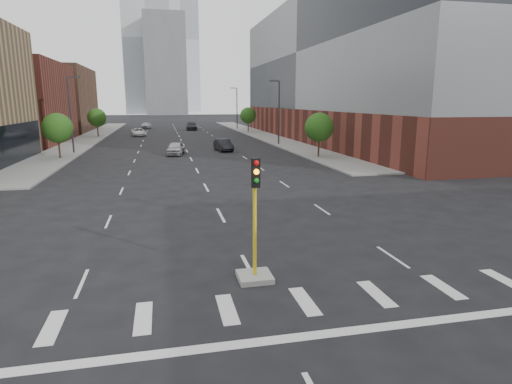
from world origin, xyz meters
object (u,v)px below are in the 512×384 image
object	(u,v)px
car_deep_right	(192,126)
median_traffic_signal	(255,254)
car_far_left	(138,132)
car_distant	(146,125)
car_near_left	(176,148)
car_mid_right	(223,145)

from	to	relation	value
car_deep_right	median_traffic_signal	bearing A→B (deg)	-88.67
car_far_left	car_distant	world-z (taller)	car_distant
car_far_left	car_deep_right	xyz separation A→B (m)	(10.59, 14.79, 0.11)
car_near_left	car_deep_right	size ratio (longest dim) A/B	0.80
median_traffic_signal	car_deep_right	world-z (taller)	median_traffic_signal
median_traffic_signal	car_near_left	xyz separation A→B (m)	(-1.50, 37.46, -0.20)
car_distant	median_traffic_signal	bearing A→B (deg)	-76.28
car_far_left	car_near_left	bearing A→B (deg)	-85.94
median_traffic_signal	car_distant	bearing A→B (deg)	94.22
car_far_left	car_distant	size ratio (longest dim) A/B	1.16
median_traffic_signal	car_deep_right	size ratio (longest dim) A/B	0.77
median_traffic_signal	car_mid_right	distance (m)	40.35
car_far_left	car_mid_right	bearing A→B (deg)	-73.04
car_near_left	car_deep_right	xyz separation A→B (m)	(4.95, 43.90, 0.05)
car_mid_right	car_deep_right	size ratio (longest dim) A/B	0.80
median_traffic_signal	car_deep_right	distance (m)	81.43
car_near_left	car_distant	distance (m)	50.65
car_mid_right	car_deep_right	bearing A→B (deg)	84.86
car_near_left	car_distant	size ratio (longest dim) A/B	1.02
median_traffic_signal	car_distant	size ratio (longest dim) A/B	0.99
car_mid_right	car_deep_right	world-z (taller)	car_deep_right
median_traffic_signal	car_mid_right	xyz separation A→B (m)	(4.58, 40.08, -0.22)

